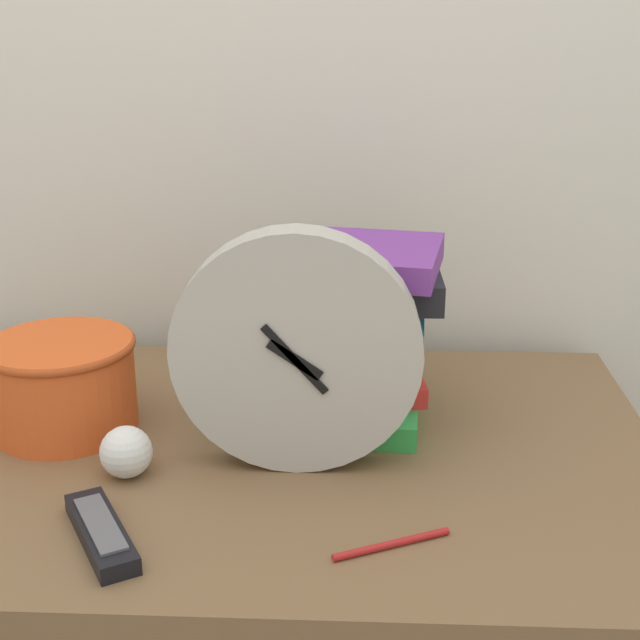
{
  "coord_description": "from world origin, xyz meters",
  "views": [
    {
      "loc": [
        0.15,
        -0.67,
        1.28
      ],
      "look_at": [
        0.11,
        0.36,
        0.91
      ],
      "focal_mm": 50.0,
      "sensor_mm": 36.0,
      "label": 1
    }
  ],
  "objects_px": {
    "crumpled_paper_ball": "(126,452)",
    "desk_clock": "(296,352)",
    "tv_remote": "(101,532)",
    "pen": "(392,544)",
    "basket": "(63,381)",
    "book_stack": "(341,332)"
  },
  "relations": [
    {
      "from": "book_stack",
      "to": "pen",
      "type": "relative_size",
      "value": 2.26
    },
    {
      "from": "basket",
      "to": "crumpled_paper_ball",
      "type": "height_order",
      "value": "basket"
    },
    {
      "from": "tv_remote",
      "to": "book_stack",
      "type": "bearing_deg",
      "value": 52.42
    },
    {
      "from": "book_stack",
      "to": "tv_remote",
      "type": "bearing_deg",
      "value": -127.58
    },
    {
      "from": "basket",
      "to": "crumpled_paper_ball",
      "type": "xyz_separation_m",
      "value": [
        0.11,
        -0.12,
        -0.04
      ]
    },
    {
      "from": "desk_clock",
      "to": "book_stack",
      "type": "bearing_deg",
      "value": 71.14
    },
    {
      "from": "basket",
      "to": "tv_remote",
      "type": "distance_m",
      "value": 0.29
    },
    {
      "from": "tv_remote",
      "to": "pen",
      "type": "distance_m",
      "value": 0.3
    },
    {
      "from": "tv_remote",
      "to": "pen",
      "type": "relative_size",
      "value": 1.24
    },
    {
      "from": "tv_remote",
      "to": "crumpled_paper_ball",
      "type": "relative_size",
      "value": 2.47
    },
    {
      "from": "crumpled_paper_ball",
      "to": "desk_clock",
      "type": "bearing_deg",
      "value": 9.95
    },
    {
      "from": "desk_clock",
      "to": "basket",
      "type": "xyz_separation_m",
      "value": [
        -0.31,
        0.09,
        -0.08
      ]
    },
    {
      "from": "basket",
      "to": "crumpled_paper_ball",
      "type": "distance_m",
      "value": 0.17
    },
    {
      "from": "basket",
      "to": "crumpled_paper_ball",
      "type": "relative_size",
      "value": 3.13
    },
    {
      "from": "basket",
      "to": "tv_remote",
      "type": "bearing_deg",
      "value": -65.51
    },
    {
      "from": "book_stack",
      "to": "crumpled_paper_ball",
      "type": "xyz_separation_m",
      "value": [
        -0.25,
        -0.18,
        -0.09
      ]
    },
    {
      "from": "crumpled_paper_ball",
      "to": "pen",
      "type": "xyz_separation_m",
      "value": [
        0.31,
        -0.13,
        -0.03
      ]
    },
    {
      "from": "book_stack",
      "to": "basket",
      "type": "height_order",
      "value": "book_stack"
    },
    {
      "from": "tv_remote",
      "to": "basket",
      "type": "bearing_deg",
      "value": 114.49
    },
    {
      "from": "desk_clock",
      "to": "basket",
      "type": "height_order",
      "value": "desk_clock"
    },
    {
      "from": "tv_remote",
      "to": "pen",
      "type": "xyz_separation_m",
      "value": [
        0.3,
        0.0,
        -0.01
      ]
    },
    {
      "from": "pen",
      "to": "tv_remote",
      "type": "bearing_deg",
      "value": -179.61
    }
  ]
}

